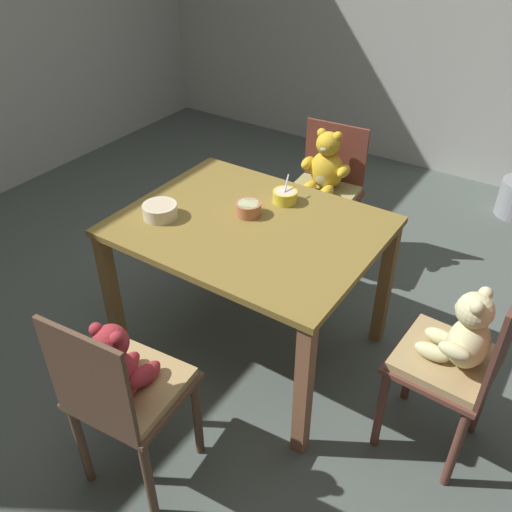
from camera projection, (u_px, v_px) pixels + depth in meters
The scene contains 8 objects.
ground_plane at pixel (251, 346), 2.88m from camera, with size 5.20×5.20×0.04m.
dining_table at pixel (250, 243), 2.50m from camera, with size 1.14×0.90×0.74m.
teddy_chair_near_right at pixel (459, 350), 2.06m from camera, with size 0.39×0.40×0.92m.
teddy_chair_far_center at pixel (324, 181), 3.18m from camera, with size 0.44×0.43×0.86m.
teddy_chair_near_front at pixel (122, 383), 1.94m from camera, with size 0.42×0.41×0.89m.
porridge_bowl_cream_near_left at pixel (160, 211), 2.47m from camera, with size 0.16×0.16×0.06m.
porridge_bowl_yellow_far_center at pixel (285, 196), 2.58m from camera, with size 0.12×0.12×0.12m.
porridge_bowl_terracotta_center at pixel (248, 209), 2.49m from camera, with size 0.12×0.12×0.06m.
Camera 1 is at (1.17, -1.71, 2.03)m, focal length 38.30 mm.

